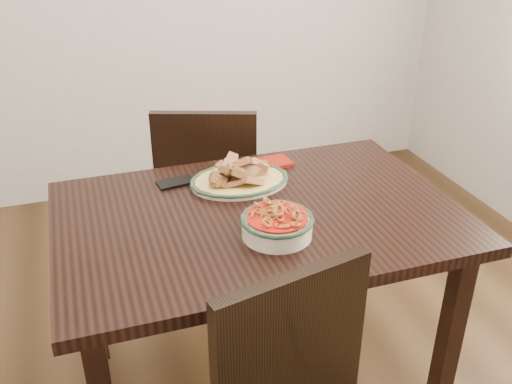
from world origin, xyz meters
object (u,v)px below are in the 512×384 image
object	(u,v)px
dining_table	(258,236)
chair_far	(209,189)
fish_plate	(239,172)
smartphone	(176,182)
noodle_bowl	(277,223)

from	to	relation	value
dining_table	chair_far	xyz separation A→B (m)	(0.00, 0.68, -0.16)
fish_plate	smartphone	xyz separation A→B (m)	(-0.21, 0.07, -0.04)
dining_table	smartphone	size ratio (longest dim) A/B	9.89
dining_table	smartphone	xyz separation A→B (m)	(-0.21, 0.28, 0.10)
fish_plate	chair_far	bearing A→B (deg)	90.01
dining_table	fish_plate	bearing A→B (deg)	89.61
dining_table	fish_plate	size ratio (longest dim) A/B	3.72
dining_table	chair_far	size ratio (longest dim) A/B	1.42
chair_far	smartphone	distance (m)	0.52
noodle_bowl	smartphone	distance (m)	0.48
noodle_bowl	smartphone	bearing A→B (deg)	116.88
smartphone	chair_far	bearing A→B (deg)	53.43
chair_far	smartphone	xyz separation A→B (m)	(-0.21, -0.40, 0.26)
noodle_bowl	dining_table	bearing A→B (deg)	92.93
fish_plate	smartphone	world-z (taller)	fish_plate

